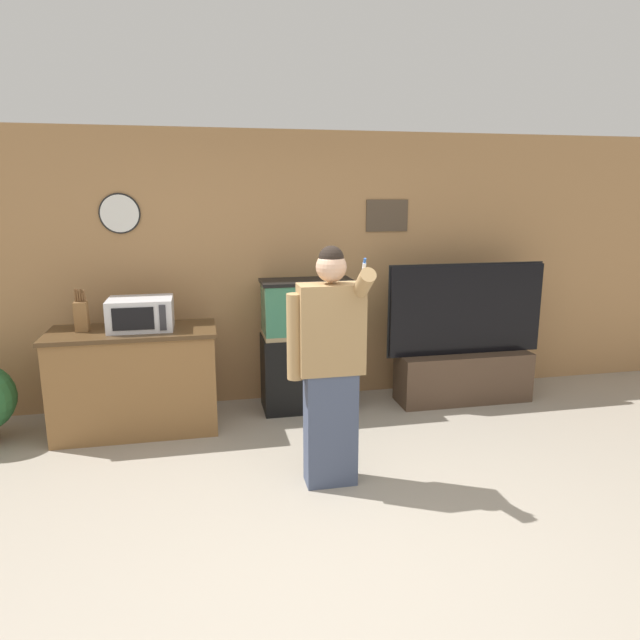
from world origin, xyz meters
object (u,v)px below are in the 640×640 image
(microwave, at_px, (141,314))
(tv_on_stand, at_px, (464,361))
(aquarium_on_stand, at_px, (307,345))
(person_standing, at_px, (330,364))
(counter_island, at_px, (136,380))
(knife_block, at_px, (81,315))

(microwave, distance_m, tv_on_stand, 3.07)
(microwave, height_order, aquarium_on_stand, aquarium_on_stand)
(aquarium_on_stand, relative_size, tv_on_stand, 0.79)
(person_standing, bearing_deg, aquarium_on_stand, 85.44)
(counter_island, xyz_separation_m, microwave, (0.08, 0.02, 0.58))
(aquarium_on_stand, relative_size, person_standing, 0.74)
(microwave, height_order, person_standing, person_standing)
(knife_block, xyz_separation_m, person_standing, (1.82, -1.30, -0.15))
(microwave, distance_m, person_standing, 1.85)
(counter_island, bearing_deg, knife_block, 173.60)
(tv_on_stand, xyz_separation_m, person_standing, (-1.66, -1.34, 0.48))
(tv_on_stand, distance_m, person_standing, 2.19)
(counter_island, distance_m, tv_on_stand, 3.09)
(aquarium_on_stand, xyz_separation_m, tv_on_stand, (1.55, -0.12, -0.22))
(aquarium_on_stand, xyz_separation_m, person_standing, (-0.12, -1.47, 0.26))
(knife_block, relative_size, tv_on_stand, 0.23)
(aquarium_on_stand, bearing_deg, counter_island, -171.94)
(counter_island, distance_m, knife_block, 0.71)
(microwave, bearing_deg, counter_island, -168.94)
(knife_block, bearing_deg, aquarium_on_stand, 5.11)
(microwave, bearing_deg, knife_block, 176.49)
(aquarium_on_stand, height_order, person_standing, person_standing)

